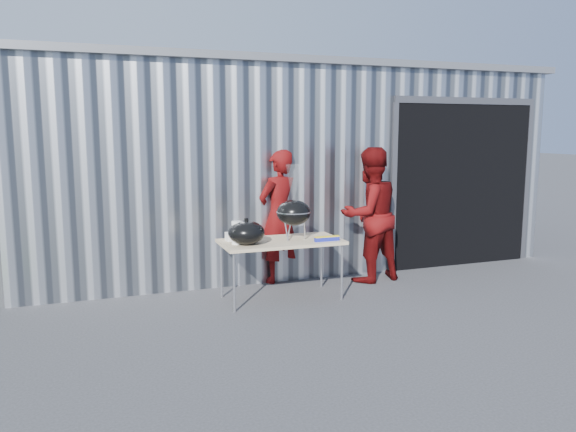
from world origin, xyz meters
name	(u,v)px	position (x,y,z in m)	size (l,w,h in m)	color
ground	(307,322)	(0.00, 0.00, 0.00)	(80.00, 80.00, 0.00)	#343437
building	(260,161)	(0.92, 4.59, 1.54)	(8.20, 6.20, 3.10)	#B8BDC5
folding_table	(281,243)	(0.03, 0.93, 0.71)	(1.50, 0.75, 0.75)	tan
kettle_grill	(294,206)	(0.20, 0.95, 1.17)	(0.43, 0.43, 0.93)	black
grill_lid	(246,233)	(-0.45, 0.83, 0.89)	(0.44, 0.44, 0.32)	black
paper_towels	(237,233)	(-0.55, 0.88, 0.89)	(0.12, 0.12, 0.28)	white
white_tub	(234,236)	(-0.52, 1.13, 0.80)	(0.20, 0.15, 0.10)	white
foil_box	(327,239)	(0.54, 0.68, 0.78)	(0.32, 0.05, 0.06)	#172099
person_cook	(279,216)	(0.28, 1.74, 0.92)	(0.67, 0.44, 1.85)	#4C0808
person_bystander	(370,215)	(1.48, 1.34, 0.94)	(0.91, 0.71, 1.88)	#4C0808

